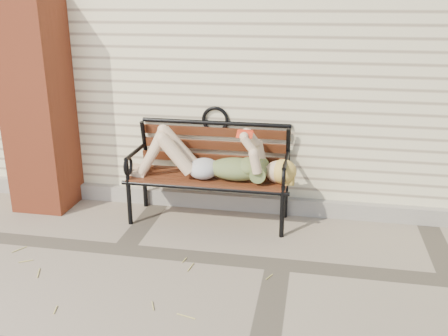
# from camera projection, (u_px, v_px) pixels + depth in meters

# --- Properties ---
(ground) EXTENTS (80.00, 80.00, 0.00)m
(ground) POSITION_uv_depth(u_px,v_px,m) (278.00, 264.00, 3.79)
(ground) COLOR gray
(ground) RESTS_ON ground
(house_wall) EXTENTS (8.00, 4.00, 3.00)m
(house_wall) POSITION_uv_depth(u_px,v_px,m) (304.00, 34.00, 6.09)
(house_wall) COLOR #F1E7BC
(house_wall) RESTS_ON ground
(foundation_strip) EXTENTS (8.00, 0.10, 0.15)m
(foundation_strip) POSITION_uv_depth(u_px,v_px,m) (287.00, 206.00, 4.66)
(foundation_strip) COLOR #9F9A8F
(foundation_strip) RESTS_ON ground
(brick_pillar) EXTENTS (0.50, 0.50, 2.00)m
(brick_pillar) POSITION_uv_depth(u_px,v_px,m) (38.00, 103.00, 4.57)
(brick_pillar) COLOR #AE4527
(brick_pillar) RESTS_ON ground
(garden_bench) EXTENTS (1.53, 0.61, 0.99)m
(garden_bench) POSITION_uv_depth(u_px,v_px,m) (211.00, 159.00, 4.44)
(garden_bench) COLOR black
(garden_bench) RESTS_ON ground
(reading_woman) EXTENTS (1.44, 0.33, 0.45)m
(reading_woman) POSITION_uv_depth(u_px,v_px,m) (209.00, 160.00, 4.32)
(reading_woman) COLOR #0A354B
(reading_woman) RESTS_ON ground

